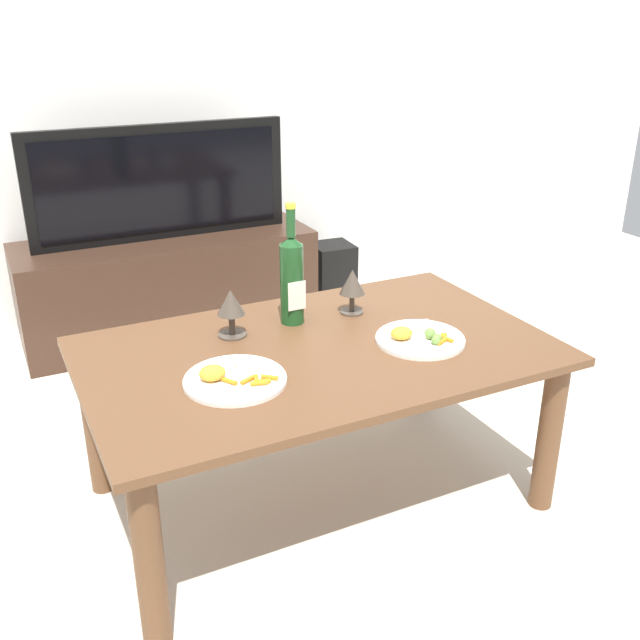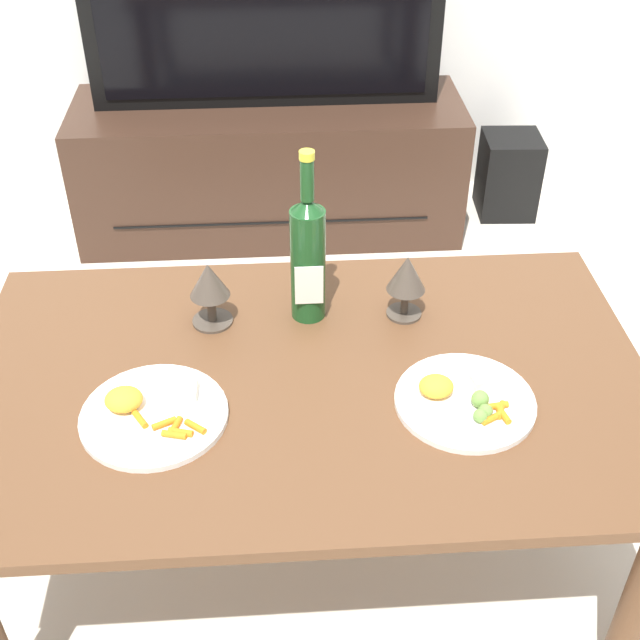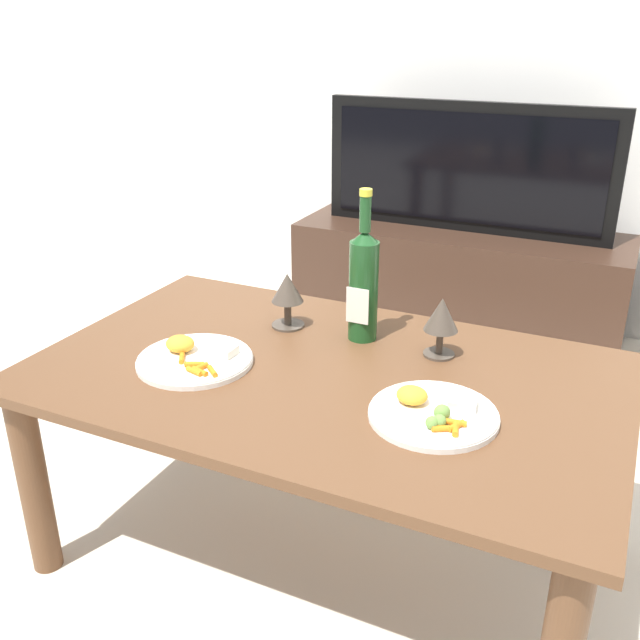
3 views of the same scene
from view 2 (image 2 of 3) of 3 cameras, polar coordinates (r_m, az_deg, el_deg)
The scene contains 10 objects.
ground_plane at distance 1.97m, azimuth -0.68°, elevation -15.29°, with size 6.40×6.40×0.00m, color beige.
dining_table at distance 1.64m, azimuth -0.79°, elevation -6.05°, with size 1.32×0.81×0.51m.
tv_stand at distance 2.97m, azimuth -3.49°, elevation 10.52°, with size 1.33×0.46×0.46m.
tv_screen at distance 2.78m, azimuth -3.87°, elevation 19.40°, with size 1.15×0.05×0.50m.
floor_speaker at distance 3.16m, azimuth 12.90°, elevation 9.76°, with size 0.20×0.20×0.30m, color black.
wine_bottle at distance 1.66m, azimuth -0.84°, elevation 4.55°, with size 0.07×0.07×0.38m.
goblet_left at distance 1.68m, azimuth -7.68°, elevation 2.48°, with size 0.09×0.09×0.14m.
goblet_right at distance 1.70m, azimuth 6.01°, elevation 3.02°, with size 0.08×0.08×0.14m.
dinner_plate_left at distance 1.53m, azimuth -11.52°, elevation -6.29°, with size 0.27×0.27×0.05m.
dinner_plate_right at distance 1.55m, azimuth 9.97°, elevation -5.40°, with size 0.26×0.26×0.05m.
Camera 2 is at (-0.06, -1.20, 1.56)m, focal length 46.26 mm.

